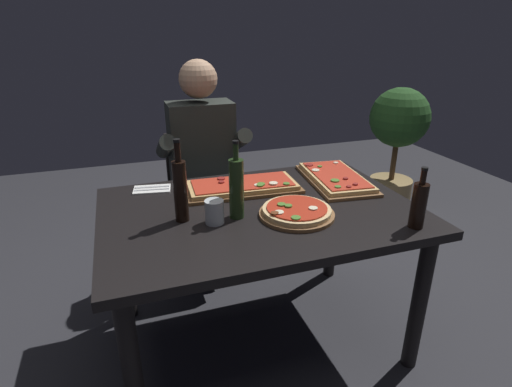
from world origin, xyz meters
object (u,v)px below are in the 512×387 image
Objects in this scene: dining_table at (260,226)px; pizza_round_far at (297,212)px; wine_bottle_dark at (419,204)px; pizza_rectangular_front at (242,186)px; pizza_rectangular_left at (336,178)px; seated_diner at (204,161)px; vinegar_bottle_green at (236,188)px; potted_plant_corner at (397,139)px; diner_chair at (202,193)px; oil_bottle_amber at (180,189)px; tumbler_near_camera at (214,213)px.

pizza_round_far is (0.12, -0.13, 0.11)m from dining_table.
dining_table is 0.69m from wine_bottle_dark.
pizza_rectangular_front and pizza_rectangular_left have the same top height.
seated_diner reaches higher than dining_table.
vinegar_bottle_green reaches higher than dining_table.
potted_plant_corner is at bearing 55.18° from wine_bottle_dark.
potted_plant_corner is (1.68, 0.26, 0.16)m from diner_chair.
vinegar_bottle_green is at bearing 163.36° from pizza_round_far.
oil_bottle_amber is 1.04× the size of vinegar_bottle_green.
pizza_rectangular_front is at bearing 55.09° from tumbler_near_camera.
pizza_rectangular_front is at bearing 110.41° from pizza_round_far.
vinegar_bottle_green is 0.80m from seated_diner.
pizza_rectangular_front and pizza_round_far have the same top height.
pizza_round_far is at bearing -46.79° from dining_table.
dining_table is 0.53m from pizza_rectangular_left.
wine_bottle_dark is at bearing -124.82° from potted_plant_corner.
oil_bottle_amber is (-0.47, 0.12, 0.12)m from pizza_round_far.
seated_diner is at bearing 104.35° from pizza_round_far.
seated_diner is at bearing 97.62° from dining_table.
pizza_rectangular_left is 0.67m from vinegar_bottle_green.
pizza_rectangular_front is 0.50m from pizza_rectangular_left.
pizza_rectangular_front is 1.74× the size of vinegar_bottle_green.
pizza_round_far is 0.89m from seated_diner.
wine_bottle_dark is at bearing -62.70° from diner_chair.
diner_chair is at bearing 102.66° from pizza_round_far.
pizza_rectangular_left is 0.51× the size of potted_plant_corner.
potted_plant_corner reaches higher than diner_chair.
diner_chair reaches higher than pizza_round_far.
pizza_rectangular_front is 0.52m from seated_diner.
tumbler_near_camera is (-0.10, -0.02, -0.09)m from vinegar_bottle_green.
pizza_rectangular_front is (-0.01, 0.23, 0.12)m from dining_table.
oil_bottle_amber is at bearing -108.56° from seated_diner.
tumbler_near_camera reaches higher than pizza_rectangular_front.
dining_table is 1.93m from potted_plant_corner.
wine_bottle_dark is at bearing -84.76° from pizza_rectangular_left.
pizza_rectangular_left is at bearing -48.82° from diner_chair.
wine_bottle_dark is 0.83m from tumbler_near_camera.
potted_plant_corner is at bearing 40.36° from pizza_rectangular_left.
pizza_rectangular_front is 0.56× the size of potted_plant_corner.
wine_bottle_dark reaches higher than dining_table.
seated_diner reaches higher than wine_bottle_dark.
vinegar_bottle_green is at bearing 13.05° from tumbler_near_camera.
tumbler_near_camera is 0.12× the size of diner_chair.
vinegar_bottle_green is at bearing 153.91° from wine_bottle_dark.
tumbler_near_camera is at bearing -159.62° from pizza_rectangular_left.
wine_bottle_dark is 0.73× the size of oil_bottle_amber.
pizza_rectangular_left is at bearing 40.80° from pizza_round_far.
dining_table is at bearing 25.01° from vinegar_bottle_green.
oil_bottle_amber is 0.26× the size of seated_diner.
dining_table is at bearing -144.87° from potted_plant_corner.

